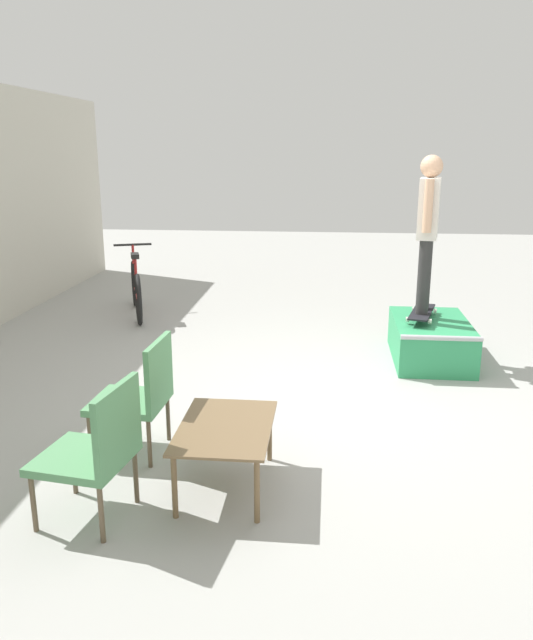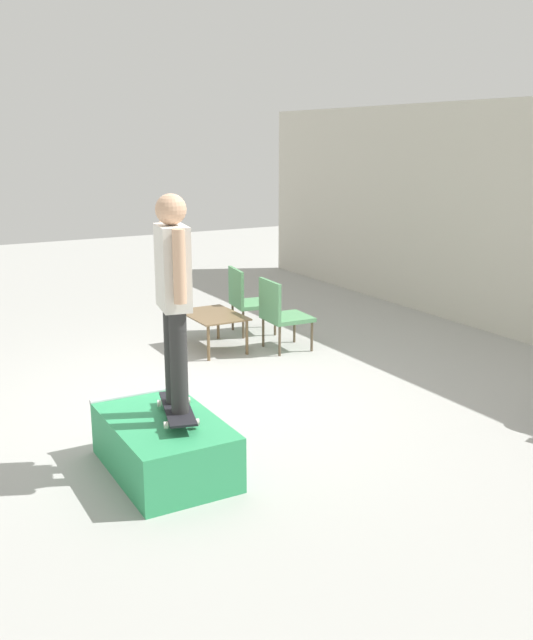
{
  "view_description": "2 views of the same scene",
  "coord_description": "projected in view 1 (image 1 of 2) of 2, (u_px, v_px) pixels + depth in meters",
  "views": [
    {
      "loc": [
        -5.22,
        0.13,
        2.18
      ],
      "look_at": [
        0.04,
        0.66,
        0.74
      ],
      "focal_mm": 35.0,
      "sensor_mm": 36.0,
      "label": 1
    },
    {
      "loc": [
        6.12,
        -2.78,
        2.52
      ],
      "look_at": [
        0.1,
        0.61,
        0.75
      ],
      "focal_mm": 40.0,
      "sensor_mm": 36.0,
      "label": 2
    }
  ],
  "objects": [
    {
      "name": "bicycle",
      "position": [
        136.0,
        289.0,
        8.46
      ],
      "size": [
        1.61,
        0.71,
        0.92
      ],
      "rotation": [
        0.0,
        0.0,
        0.35
      ],
      "color": "black",
      "rests_on": "ground_plane"
    },
    {
      "name": "ground_plane",
      "position": [
        340.0,
        403.0,
        5.57
      ],
      "size": [
        24.0,
        24.0,
        0.0
      ],
      "primitive_type": "plane",
      "color": "#A8A8A3"
    },
    {
      "name": "skate_ramp_box",
      "position": [
        430.0,
        340.0,
        6.66
      ],
      "size": [
        1.27,
        0.78,
        0.45
      ],
      "color": "#339E60",
      "rests_on": "ground_plane"
    },
    {
      "name": "coffee_table",
      "position": [
        226.0,
        433.0,
        4.09
      ],
      "size": [
        0.89,
        0.6,
        0.44
      ],
      "color": "brown",
      "rests_on": "ground_plane"
    },
    {
      "name": "skateboard_on_ramp",
      "position": [
        422.0,
        312.0,
        6.63
      ],
      "size": [
        0.77,
        0.39,
        0.07
      ],
      "rotation": [
        0.0,
        0.0,
        -0.26
      ],
      "color": "black",
      "rests_on": "skate_ramp_box"
    },
    {
      "name": "person_skater",
      "position": [
        428.0,
        222.0,
        6.38
      ],
      "size": [
        0.56,
        0.27,
        1.61
      ],
      "rotation": [
        0.0,
        0.0,
        -0.19
      ],
      "color": "#2D2D2D",
      "rests_on": "skateboard_on_ramp"
    },
    {
      "name": "patio_chair_left",
      "position": [
        97.0,
        447.0,
        3.7
      ],
      "size": [
        0.59,
        0.59,
        0.88
      ],
      "rotation": [
        0.0,
        0.0,
        2.99
      ],
      "color": "brown",
      "rests_on": "ground_plane"
    },
    {
      "name": "patio_chair_right",
      "position": [
        141.0,
        392.0,
        4.54
      ],
      "size": [
        0.55,
        0.55,
        0.88
      ],
      "rotation": [
        0.0,
        0.0,
        3.09
      ],
      "color": "brown",
      "rests_on": "ground_plane"
    }
  ]
}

